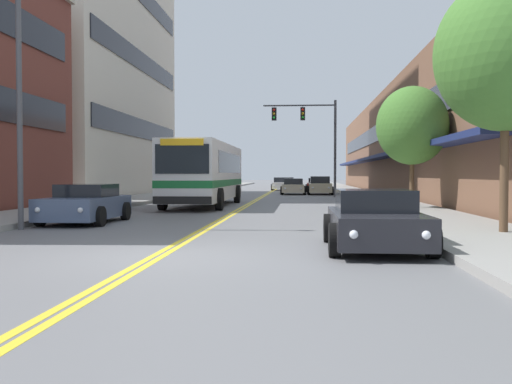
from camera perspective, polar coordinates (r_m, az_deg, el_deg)
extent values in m
plane|color=slate|center=(47.97, 1.20, -0.15)|extent=(240.00, 240.00, 0.00)
cube|color=gray|center=(48.92, -7.24, -0.02)|extent=(3.39, 106.00, 0.18)
cube|color=gray|center=(48.09, 9.79, -0.06)|extent=(3.39, 106.00, 0.18)
cube|color=yellow|center=(47.98, 1.08, -0.14)|extent=(0.14, 106.00, 0.01)
cube|color=yellow|center=(47.96, 1.32, -0.14)|extent=(0.14, 106.00, 0.01)
cube|color=black|center=(43.70, -11.33, 6.22)|extent=(0.08, 20.67, 1.40)
cube|color=black|center=(44.38, -11.37, 12.69)|extent=(0.08, 20.67, 1.40)
cube|color=brown|center=(49.03, 16.77, 4.60)|extent=(8.00, 68.00, 8.18)
cube|color=navy|center=(48.23, 11.46, 3.27)|extent=(1.10, 61.20, 0.24)
cube|color=black|center=(48.40, 12.08, 5.84)|extent=(0.08, 61.20, 1.40)
cube|color=silver|center=(29.33, -5.09, 2.04)|extent=(2.51, 11.40, 2.78)
cube|color=#196B33|center=(29.34, -5.09, 0.95)|extent=(2.53, 11.42, 0.32)
cube|color=black|center=(29.90, -4.91, 2.88)|extent=(2.54, 8.89, 1.00)
cube|color=black|center=(23.72, -7.41, 3.30)|extent=(2.26, 0.04, 1.22)
cube|color=yellow|center=(23.74, -7.42, 4.98)|extent=(1.80, 0.06, 0.28)
cube|color=black|center=(23.72, -7.40, -0.83)|extent=(2.46, 0.08, 0.32)
cylinder|color=black|center=(25.82, -9.33, -0.70)|extent=(0.30, 1.00, 1.00)
cylinder|color=black|center=(25.33, -3.69, -0.72)|extent=(0.30, 1.00, 1.00)
cylinder|color=black|center=(32.67, -6.38, -0.17)|extent=(0.30, 1.00, 1.00)
cylinder|color=black|center=(32.28, -1.91, -0.19)|extent=(0.30, 1.00, 1.00)
cube|color=#B7B7BC|center=(43.34, -4.93, 0.32)|extent=(1.91, 4.34, 0.66)
cube|color=black|center=(43.50, -4.90, 1.06)|extent=(1.64, 1.91, 0.46)
cylinder|color=black|center=(42.20, -6.54, 0.03)|extent=(0.22, 0.66, 0.66)
cylinder|color=black|center=(41.86, -3.92, 0.02)|extent=(0.22, 0.66, 0.66)
cylinder|color=black|center=(44.84, -5.88, 0.13)|extent=(0.22, 0.66, 0.66)
cylinder|color=black|center=(44.53, -3.41, 0.13)|extent=(0.22, 0.66, 0.66)
sphere|color=silver|center=(41.30, -6.35, 0.29)|extent=(0.16, 0.16, 0.16)
sphere|color=silver|center=(41.07, -4.52, 0.29)|extent=(0.16, 0.16, 0.16)
cube|color=red|center=(45.60, -5.33, 0.43)|extent=(0.18, 0.04, 0.10)
cube|color=red|center=(45.39, -3.62, 0.43)|extent=(0.18, 0.04, 0.10)
cube|color=#475675|center=(19.62, -16.69, -1.47)|extent=(1.86, 4.11, 0.69)
cube|color=black|center=(19.75, -16.53, 0.16)|extent=(1.60, 1.81, 0.42)
cylinder|color=black|center=(18.84, -20.79, -2.26)|extent=(0.22, 0.63, 0.63)
cylinder|color=black|center=(18.11, -15.34, -2.36)|extent=(0.22, 0.63, 0.63)
cylinder|color=black|center=(21.16, -17.84, -1.80)|extent=(0.22, 0.63, 0.63)
cylinder|color=black|center=(20.51, -12.92, -1.87)|extent=(0.22, 0.63, 0.63)
sphere|color=silver|center=(17.97, -21.02, -1.69)|extent=(0.16, 0.16, 0.16)
sphere|color=silver|center=(17.45, -17.17, -1.75)|extent=(0.16, 0.16, 0.16)
cube|color=red|center=(21.78, -16.37, -1.06)|extent=(0.18, 0.04, 0.10)
cube|color=red|center=(21.34, -13.01, -1.09)|extent=(0.18, 0.04, 0.10)
cube|color=#232328|center=(12.41, 11.83, -3.37)|extent=(1.81, 4.00, 0.62)
cube|color=black|center=(12.54, 11.75, -0.83)|extent=(1.56, 1.76, 0.47)
cylinder|color=black|center=(11.11, 7.87, -4.78)|extent=(0.22, 0.67, 0.67)
cylinder|color=black|center=(11.37, 17.28, -4.69)|extent=(0.22, 0.67, 0.67)
cylinder|color=black|center=(13.58, 7.26, -3.59)|extent=(0.22, 0.67, 0.67)
cylinder|color=black|center=(13.79, 15.01, -3.55)|extent=(0.22, 0.67, 0.67)
sphere|color=silver|center=(10.34, 9.75, -4.21)|extent=(0.16, 0.16, 0.16)
sphere|color=silver|center=(10.53, 16.67, -4.15)|extent=(0.16, 0.16, 0.16)
cube|color=red|center=(14.34, 8.22, -2.54)|extent=(0.18, 0.04, 0.10)
cube|color=red|center=(14.49, 13.38, -2.53)|extent=(0.18, 0.04, 0.10)
cube|color=#BCAD89|center=(46.12, 6.41, 0.44)|extent=(1.75, 4.43, 0.72)
cube|color=black|center=(46.29, 6.40, 1.23)|extent=(1.51, 1.95, 0.55)
cylinder|color=black|center=(44.73, 5.31, 0.14)|extent=(0.22, 0.67, 0.67)
cylinder|color=black|center=(44.79, 7.61, 0.13)|extent=(0.22, 0.67, 0.67)
cylinder|color=black|center=(47.48, 5.27, 0.23)|extent=(0.22, 0.67, 0.67)
cylinder|color=black|center=(47.54, 7.43, 0.22)|extent=(0.22, 0.67, 0.67)
sphere|color=silver|center=(43.87, 5.70, 0.42)|extent=(0.16, 0.16, 0.16)
sphere|color=silver|center=(43.91, 7.30, 0.42)|extent=(0.16, 0.16, 0.16)
cube|color=red|center=(48.33, 5.57, 0.55)|extent=(0.18, 0.04, 0.10)
cube|color=red|center=(48.37, 7.07, 0.54)|extent=(0.18, 0.04, 0.10)
cube|color=maroon|center=(52.63, 6.17, 0.56)|extent=(1.92, 4.37, 0.64)
cube|color=black|center=(52.80, 6.17, 1.15)|extent=(1.65, 1.92, 0.44)
cylinder|color=black|center=(51.26, 5.12, 0.35)|extent=(0.22, 0.68, 0.68)
cylinder|color=black|center=(51.32, 7.31, 0.34)|extent=(0.22, 0.68, 0.68)
cylinder|color=black|center=(53.97, 5.09, 0.42)|extent=(0.22, 0.68, 0.68)
cylinder|color=black|center=(54.02, 7.17, 0.41)|extent=(0.22, 0.68, 0.68)
sphere|color=silver|center=(50.41, 5.48, 0.55)|extent=(0.16, 0.16, 0.16)
sphere|color=silver|center=(50.45, 7.01, 0.54)|extent=(0.16, 0.16, 0.16)
cube|color=red|center=(54.81, 5.38, 0.65)|extent=(0.18, 0.04, 0.10)
cube|color=red|center=(54.85, 6.83, 0.64)|extent=(0.18, 0.04, 0.10)
cube|color=beige|center=(46.21, 3.76, 0.39)|extent=(1.74, 4.38, 0.63)
cube|color=black|center=(46.37, 3.77, 1.07)|extent=(1.50, 1.93, 0.47)
cylinder|color=black|center=(44.88, 2.60, 0.14)|extent=(0.22, 0.66, 0.66)
cylinder|color=black|center=(44.85, 4.88, 0.13)|extent=(0.22, 0.66, 0.66)
cylinder|color=black|center=(47.59, 2.71, 0.23)|extent=(0.22, 0.66, 0.66)
cylinder|color=black|center=(47.57, 4.86, 0.23)|extent=(0.22, 0.66, 0.66)
sphere|color=silver|center=(44.01, 2.93, 0.36)|extent=(0.16, 0.16, 0.16)
sphere|color=silver|center=(44.00, 4.52, 0.36)|extent=(0.16, 0.16, 0.16)
cube|color=red|center=(48.42, 3.05, 0.49)|extent=(0.18, 0.04, 0.10)
cube|color=red|center=(48.40, 4.54, 0.49)|extent=(0.18, 0.04, 0.10)
cube|color=white|center=(57.86, 2.58, 0.67)|extent=(1.73, 4.72, 0.64)
cube|color=black|center=(58.04, 2.58, 1.23)|extent=(1.49, 2.08, 0.49)
cylinder|color=black|center=(56.44, 1.62, 0.47)|extent=(0.22, 0.65, 0.65)
cylinder|color=black|center=(56.37, 3.43, 0.47)|extent=(0.22, 0.65, 0.65)
cylinder|color=black|center=(59.36, 1.77, 0.53)|extent=(0.22, 0.65, 0.65)
cylinder|color=black|center=(59.30, 3.48, 0.53)|extent=(0.22, 0.65, 0.65)
sphere|color=silver|center=(55.50, 1.87, 0.66)|extent=(0.16, 0.16, 0.16)
sphere|color=silver|center=(55.46, 3.12, 0.66)|extent=(0.16, 0.16, 0.16)
cube|color=red|center=(60.25, 2.06, 0.74)|extent=(0.18, 0.04, 0.10)
cube|color=red|center=(60.21, 3.25, 0.74)|extent=(0.18, 0.04, 0.10)
cube|color=black|center=(70.52, 3.11, 0.87)|extent=(1.92, 4.60, 0.63)
cube|color=black|center=(70.70, 3.11, 1.30)|extent=(1.65, 2.03, 0.43)
cylinder|color=black|center=(69.13, 2.26, 0.71)|extent=(0.22, 0.66, 0.66)
cylinder|color=black|center=(69.08, 3.89, 0.71)|extent=(0.22, 0.66, 0.66)
cylinder|color=black|center=(71.98, 2.35, 0.75)|extent=(0.22, 0.66, 0.66)
cylinder|color=black|center=(71.93, 3.92, 0.75)|extent=(0.22, 0.66, 0.66)
sphere|color=silver|center=(68.22, 2.49, 0.86)|extent=(0.16, 0.16, 0.16)
sphere|color=silver|center=(68.19, 3.62, 0.86)|extent=(0.16, 0.16, 0.16)
cube|color=red|center=(72.85, 2.61, 0.92)|extent=(0.18, 0.04, 0.10)
cube|color=red|center=(72.82, 3.70, 0.92)|extent=(0.18, 0.04, 0.10)
cylinder|color=#47474C|center=(41.09, 7.92, 4.32)|extent=(0.18, 0.18, 6.89)
cylinder|color=#47474C|center=(41.28, 4.34, 8.63)|extent=(5.13, 0.11, 0.11)
cube|color=black|center=(41.21, 4.70, 7.80)|extent=(0.34, 0.26, 0.92)
sphere|color=red|center=(41.08, 4.70, 8.21)|extent=(0.18, 0.18, 0.18)
sphere|color=yellow|center=(41.05, 4.70, 7.83)|extent=(0.18, 0.18, 0.18)
sphere|color=green|center=(41.02, 4.70, 7.44)|extent=(0.18, 0.18, 0.18)
cylinder|color=black|center=(41.27, 4.70, 8.54)|extent=(0.02, 0.02, 0.14)
cube|color=black|center=(41.26, 1.82, 7.80)|extent=(0.34, 0.26, 0.92)
sphere|color=red|center=(41.13, 1.81, 8.21)|extent=(0.18, 0.18, 0.18)
sphere|color=yellow|center=(41.10, 1.81, 7.83)|extent=(0.18, 0.18, 0.18)
sphere|color=green|center=(41.07, 1.81, 7.44)|extent=(0.18, 0.18, 0.18)
cylinder|color=black|center=(41.32, 1.83, 8.53)|extent=(0.02, 0.02, 0.14)
cylinder|color=#47474C|center=(18.00, -22.61, 10.13)|extent=(0.16, 0.16, 8.52)
cylinder|color=brown|center=(15.35, 23.57, 1.76)|extent=(0.21, 0.21, 2.92)
ellipsoid|color=#42752D|center=(15.64, 23.70, 12.55)|extent=(3.45, 3.45, 3.80)
cylinder|color=brown|center=(25.47, 15.30, 1.01)|extent=(0.19, 0.19, 2.23)
ellipsoid|color=#42752D|center=(25.55, 15.35, 6.43)|extent=(3.06, 3.06, 3.37)
cylinder|color=yellow|center=(19.14, 14.04, -1.48)|extent=(0.27, 0.27, 0.71)
sphere|color=yellow|center=(19.12, 14.04, -0.22)|extent=(0.24, 0.24, 0.24)
cylinder|color=yellow|center=(19.11, 13.52, -1.25)|extent=(0.08, 0.12, 0.12)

